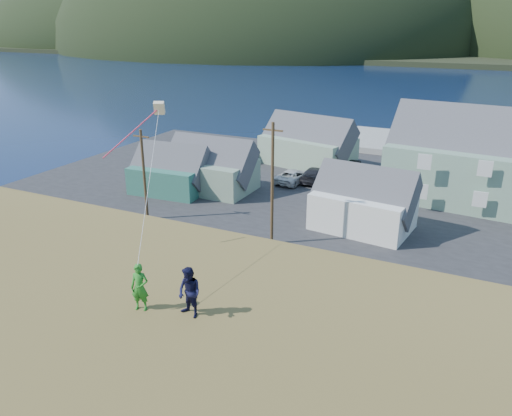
{
  "coord_description": "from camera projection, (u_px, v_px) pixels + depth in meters",
  "views": [
    {
      "loc": [
        10.81,
        -31.76,
        16.85
      ],
      "look_at": [
        1.61,
        -12.55,
        8.8
      ],
      "focal_mm": 35.0,
      "sensor_mm": 36.0,
      "label": 1
    }
  ],
  "objects": [
    {
      "name": "grass_strip",
      "position": [
        300.0,
        272.0,
        35.41
      ],
      "size": [
        110.0,
        8.0,
        0.1
      ],
      "primitive_type": "cube",
      "color": "#4C3D19",
      "rests_on": "ground"
    },
    {
      "name": "far_shore",
      "position": [
        488.0,
        47.0,
        315.14
      ],
      "size": [
        900.0,
        320.0,
        2.0
      ],
      "primitive_type": "cube",
      "color": "black",
      "rests_on": "ground"
    },
    {
      "name": "parked_cars",
      "position": [
        299.0,
        169.0,
        57.08
      ],
      "size": [
        20.04,
        11.56,
        1.56
      ],
      "color": "slate",
      "rests_on": "waterfront_lot"
    },
    {
      "name": "shed_palegreen_near",
      "position": [
        210.0,
        167.0,
        51.74
      ],
      "size": [
        9.48,
        6.08,
        6.8
      ],
      "rotation": [
        0.0,
        0.0,
        -0.02
      ],
      "color": "gray",
      "rests_on": "waterfront_lot"
    },
    {
      "name": "kite_flyer_green",
      "position": [
        140.0,
        287.0,
        17.45
      ],
      "size": [
        0.74,
        0.59,
        1.76
      ],
      "primitive_type": "imported",
      "rotation": [
        0.0,
        0.0,
        0.29
      ],
      "color": "#247A21",
      "rests_on": "hillside"
    },
    {
      "name": "utility_poles",
      "position": [
        305.0,
        193.0,
        37.12
      ],
      "size": [
        29.98,
        0.24,
        9.86
      ],
      "color": "#47331E",
      "rests_on": "waterfront_lot"
    },
    {
      "name": "shed_white",
      "position": [
        364.0,
        201.0,
        41.96
      ],
      "size": [
        8.92,
        6.47,
        6.66
      ],
      "rotation": [
        0.0,
        0.0,
        -0.12
      ],
      "color": "white",
      "rests_on": "waterfront_lot"
    },
    {
      "name": "ground",
      "position": [
        309.0,
        261.0,
        37.12
      ],
      "size": [
        900.0,
        900.0,
        0.0
      ],
      "primitive_type": "plane",
      "color": "#0A1638",
      "rests_on": "ground"
    },
    {
      "name": "kite_flyer_navy",
      "position": [
        189.0,
        293.0,
        17.05
      ],
      "size": [
        1.03,
        0.88,
        1.83
      ],
      "primitive_type": "imported",
      "rotation": [
        0.0,
        0.0,
        -0.23
      ],
      "color": "black",
      "rests_on": "hillside"
    },
    {
      "name": "shed_palegreen_far",
      "position": [
        308.0,
        142.0,
        60.7
      ],
      "size": [
        12.26,
        8.62,
        7.51
      ],
      "rotation": [
        0.0,
        0.0,
        -0.23
      ],
      "color": "gray",
      "rests_on": "waterfront_lot"
    },
    {
      "name": "shed_teal",
      "position": [
        171.0,
        171.0,
        51.27
      ],
      "size": [
        8.15,
        5.94,
        6.17
      ],
      "rotation": [
        0.0,
        0.0,
        0.06
      ],
      "color": "#2E6B5B",
      "rests_on": "waterfront_lot"
    },
    {
      "name": "wharf",
      "position": [
        364.0,
        139.0,
        73.12
      ],
      "size": [
        26.0,
        14.0,
        0.9
      ],
      "primitive_type": "cube",
      "color": "gray",
      "rests_on": "ground"
    },
    {
      "name": "kite_rig",
      "position": [
        155.0,
        113.0,
        21.68
      ],
      "size": [
        2.15,
        3.25,
        7.89
      ],
      "color": "beige",
      "rests_on": "ground"
    },
    {
      "name": "waterfront_lot",
      "position": [
        366.0,
        194.0,
        51.44
      ],
      "size": [
        72.0,
        36.0,
        0.12
      ],
      "primitive_type": "cube",
      "color": "#28282B",
      "rests_on": "ground"
    }
  ]
}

